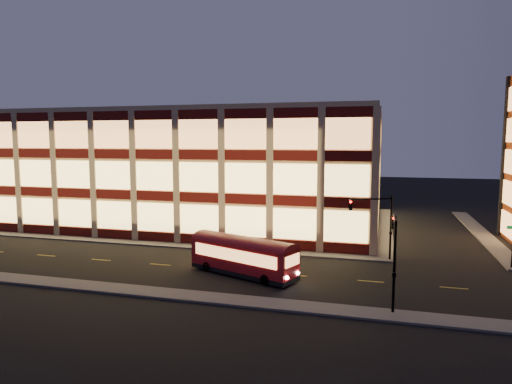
% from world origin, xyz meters
% --- Properties ---
extents(ground, '(200.00, 200.00, 0.00)m').
position_xyz_m(ground, '(0.00, 0.00, 0.00)').
color(ground, black).
rests_on(ground, ground).
extents(sidewalk_office_south, '(54.00, 2.00, 0.15)m').
position_xyz_m(sidewalk_office_south, '(-3.00, 1.00, 0.07)').
color(sidewalk_office_south, '#514F4C').
rests_on(sidewalk_office_south, ground).
extents(sidewalk_office_east, '(2.00, 30.00, 0.15)m').
position_xyz_m(sidewalk_office_east, '(23.00, 17.00, 0.07)').
color(sidewalk_office_east, '#514F4C').
rests_on(sidewalk_office_east, ground).
extents(sidewalk_tower_west, '(2.00, 30.00, 0.15)m').
position_xyz_m(sidewalk_tower_west, '(34.00, 17.00, 0.07)').
color(sidewalk_tower_west, '#514F4C').
rests_on(sidewalk_tower_west, ground).
extents(sidewalk_near, '(100.00, 2.00, 0.15)m').
position_xyz_m(sidewalk_near, '(0.00, -13.00, 0.07)').
color(sidewalk_near, '#514F4C').
rests_on(sidewalk_near, ground).
extents(office_building, '(50.45, 30.45, 14.50)m').
position_xyz_m(office_building, '(-2.91, 16.91, 7.25)').
color(office_building, tan).
rests_on(office_building, ground).
extents(traffic_signal_far, '(3.79, 1.87, 6.00)m').
position_xyz_m(traffic_signal_far, '(22.21, 0.24, 4.11)').
color(traffic_signal_far, black).
rests_on(traffic_signal_far, ground).
extents(traffic_signal_near, '(0.32, 4.45, 6.00)m').
position_xyz_m(traffic_signal_near, '(23.50, -11.03, 4.13)').
color(traffic_signal_near, black).
rests_on(traffic_signal_near, ground).
extents(trolley_bus, '(9.60, 5.67, 3.18)m').
position_xyz_m(trolley_bus, '(11.94, -7.01, 1.77)').
color(trolley_bus, maroon).
rests_on(trolley_bus, ground).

